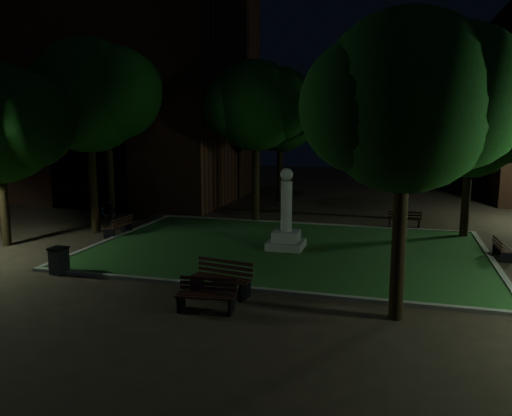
{
  "coord_description": "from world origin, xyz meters",
  "views": [
    {
      "loc": [
        4.07,
        -16.9,
        5.0
      ],
      "look_at": [
        -0.96,
        1.0,
        1.83
      ],
      "focal_mm": 35.0,
      "sensor_mm": 36.0,
      "label": 1
    }
  ],
  "objects_px": {
    "bench_left_side": "(119,227)",
    "trash_bin": "(59,261)",
    "bench_right_side": "(502,249)",
    "bicycle": "(110,209)",
    "bench_near_left": "(222,279)",
    "bench_near_right": "(207,296)",
    "monument": "(286,227)",
    "bench_far_side": "(404,220)"
  },
  "relations": [
    {
      "from": "bench_left_side",
      "to": "trash_bin",
      "type": "relative_size",
      "value": 1.77
    },
    {
      "from": "bench_right_side",
      "to": "bicycle",
      "type": "xyz_separation_m",
      "value": [
        -18.53,
        3.13,
        0.11
      ]
    },
    {
      "from": "bench_right_side",
      "to": "bench_left_side",
      "type": "bearing_deg",
      "value": 88.85
    },
    {
      "from": "bench_near_left",
      "to": "bench_near_right",
      "type": "height_order",
      "value": "bench_near_left"
    },
    {
      "from": "bench_near_right",
      "to": "bench_near_left",
      "type": "bearing_deg",
      "value": 86.72
    },
    {
      "from": "bench_right_side",
      "to": "trash_bin",
      "type": "bearing_deg",
      "value": 109.95
    },
    {
      "from": "monument",
      "to": "bicycle",
      "type": "xyz_separation_m",
      "value": [
        -10.51,
        4.13,
        -0.49
      ]
    },
    {
      "from": "bench_near_right",
      "to": "bench_left_side",
      "type": "relative_size",
      "value": 1.02
    },
    {
      "from": "bench_near_right",
      "to": "bench_far_side",
      "type": "xyz_separation_m",
      "value": [
        5.24,
        12.67,
        -0.01
      ]
    },
    {
      "from": "bench_near_left",
      "to": "bench_right_side",
      "type": "relative_size",
      "value": 1.39
    },
    {
      "from": "monument",
      "to": "bench_left_side",
      "type": "distance_m",
      "value": 7.82
    },
    {
      "from": "bench_near_right",
      "to": "bench_right_side",
      "type": "distance_m",
      "value": 11.77
    },
    {
      "from": "bench_near_left",
      "to": "trash_bin",
      "type": "height_order",
      "value": "bench_near_left"
    },
    {
      "from": "bench_right_side",
      "to": "bench_far_side",
      "type": "bearing_deg",
      "value": 33.25
    },
    {
      "from": "bench_near_left",
      "to": "bench_right_side",
      "type": "height_order",
      "value": "bench_near_left"
    },
    {
      "from": "bench_near_left",
      "to": "bicycle",
      "type": "height_order",
      "value": "bench_near_left"
    },
    {
      "from": "bench_far_side",
      "to": "monument",
      "type": "bearing_deg",
      "value": 50.77
    },
    {
      "from": "bench_far_side",
      "to": "bicycle",
      "type": "height_order",
      "value": "bicycle"
    },
    {
      "from": "bench_right_side",
      "to": "trash_bin",
      "type": "xyz_separation_m",
      "value": [
        -14.67,
        -6.15,
        0.11
      ]
    },
    {
      "from": "monument",
      "to": "trash_bin",
      "type": "distance_m",
      "value": 8.43
    },
    {
      "from": "bench_right_side",
      "to": "monument",
      "type": "bearing_deg",
      "value": 94.26
    },
    {
      "from": "bench_near_right",
      "to": "bicycle",
      "type": "xyz_separation_m",
      "value": [
        -9.83,
        11.06,
        0.05
      ]
    },
    {
      "from": "monument",
      "to": "bicycle",
      "type": "distance_m",
      "value": 11.3
    },
    {
      "from": "bicycle",
      "to": "bench_near_right",
      "type": "bearing_deg",
      "value": -105.38
    },
    {
      "from": "bench_near_left",
      "to": "trash_bin",
      "type": "xyz_separation_m",
      "value": [
        -5.93,
        0.45,
        -0.01
      ]
    },
    {
      "from": "monument",
      "to": "bench_far_side",
      "type": "xyz_separation_m",
      "value": [
        4.57,
        5.73,
        -0.55
      ]
    },
    {
      "from": "bench_near_left",
      "to": "bench_left_side",
      "type": "distance_m",
      "value": 9.37
    },
    {
      "from": "bench_near_right",
      "to": "bench_far_side",
      "type": "bearing_deg",
      "value": 62.34
    },
    {
      "from": "bench_right_side",
      "to": "bench_far_side",
      "type": "relative_size",
      "value": 0.89
    },
    {
      "from": "bench_far_side",
      "to": "bench_near_right",
      "type": "bearing_deg",
      "value": 66.86
    },
    {
      "from": "trash_bin",
      "to": "bench_near_right",
      "type": "bearing_deg",
      "value": -16.58
    },
    {
      "from": "monument",
      "to": "bench_near_right",
      "type": "height_order",
      "value": "monument"
    },
    {
      "from": "bench_near_left",
      "to": "bicycle",
      "type": "relative_size",
      "value": 1.09
    },
    {
      "from": "trash_bin",
      "to": "bench_left_side",
      "type": "bearing_deg",
      "value": 101.29
    },
    {
      "from": "monument",
      "to": "bench_far_side",
      "type": "height_order",
      "value": "monument"
    },
    {
      "from": "monument",
      "to": "bench_right_side",
      "type": "bearing_deg",
      "value": 7.08
    },
    {
      "from": "bench_left_side",
      "to": "bench_right_side",
      "type": "bearing_deg",
      "value": 94.24
    },
    {
      "from": "monument",
      "to": "bicycle",
      "type": "relative_size",
      "value": 1.82
    },
    {
      "from": "bench_far_side",
      "to": "trash_bin",
      "type": "height_order",
      "value": "trash_bin"
    },
    {
      "from": "bench_near_left",
      "to": "bench_far_side",
      "type": "xyz_separation_m",
      "value": [
        5.29,
        11.34,
        -0.07
      ]
    },
    {
      "from": "bench_near_left",
      "to": "bench_near_right",
      "type": "xyz_separation_m",
      "value": [
        0.04,
        -1.33,
        -0.06
      ]
    },
    {
      "from": "bench_near_right",
      "to": "bench_far_side",
      "type": "distance_m",
      "value": 13.71
    }
  ]
}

